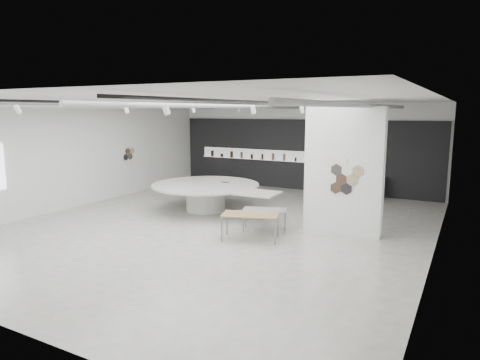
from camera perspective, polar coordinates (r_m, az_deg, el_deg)
The scene contains 7 objects.
room at distance 12.87m, azimuth -3.19°, elevation 2.90°, with size 12.02×14.02×3.82m.
back_wall_display at distance 19.13m, azimuth 7.85°, elevation 3.32°, with size 11.80×0.27×3.10m.
partition_column at distance 12.40m, azimuth 13.63°, elevation 1.13°, with size 2.20×0.38×3.60m.
display_island at distance 15.01m, azimuth -4.38°, elevation -1.79°, with size 4.83×3.79×0.96m.
sample_table_wood at distance 11.67m, azimuth 1.37°, elevation -4.81°, with size 1.68×1.20×0.71m.
sample_table_stone at distance 12.53m, azimuth 3.31°, elevation -4.17°, with size 1.40×1.03×0.65m.
kitchen_counter at distance 18.07m, azimuth 16.33°, elevation -0.86°, with size 1.60×0.79×1.21m.
Camera 1 is at (6.63, -10.88, 3.50)m, focal length 32.00 mm.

